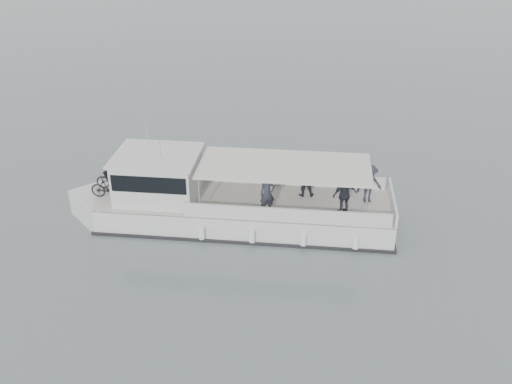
% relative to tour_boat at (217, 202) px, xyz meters
% --- Properties ---
extents(ground, '(1400.00, 1400.00, 0.00)m').
position_rel_tour_boat_xyz_m(ground, '(4.67, 3.78, -0.94)').
color(ground, '#556164').
rests_on(ground, ground).
extents(tour_boat, '(13.48, 7.13, 5.74)m').
position_rel_tour_boat_xyz_m(tour_boat, '(0.00, 0.00, 0.00)').
color(tour_boat, white).
rests_on(tour_boat, ground).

